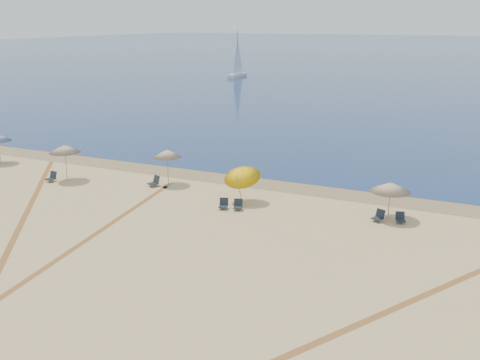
% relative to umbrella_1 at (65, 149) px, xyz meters
% --- Properties ---
extents(ocean, '(500.00, 500.00, 0.00)m').
position_rel_umbrella_1_xyz_m(ocean, '(13.28, 206.15, -2.31)').
color(ocean, '#0C2151').
rests_on(ocean, ground).
extents(wet_sand, '(500.00, 500.00, 0.00)m').
position_rel_umbrella_1_xyz_m(wet_sand, '(13.28, 5.15, -2.31)').
color(wet_sand, olive).
rests_on(wet_sand, ground).
extents(umbrella_1, '(2.22, 2.22, 2.66)m').
position_rel_umbrella_1_xyz_m(umbrella_1, '(0.00, 0.00, 0.00)').
color(umbrella_1, gray).
rests_on(umbrella_1, ground).
extents(umbrella_2, '(1.95, 1.95, 2.57)m').
position_rel_umbrella_1_xyz_m(umbrella_2, '(7.24, 2.16, -0.09)').
color(umbrella_2, gray).
rests_on(umbrella_2, ground).
extents(umbrella_3, '(2.33, 2.36, 2.60)m').
position_rel_umbrella_1_xyz_m(umbrella_3, '(13.61, 0.68, -0.45)').
color(umbrella_3, gray).
rests_on(umbrella_3, ground).
extents(umbrella_4, '(2.31, 2.31, 2.26)m').
position_rel_umbrella_1_xyz_m(umbrella_4, '(22.65, 1.54, -0.40)').
color(umbrella_4, gray).
rests_on(umbrella_4, ground).
extents(chair_1, '(0.64, 0.74, 0.71)m').
position_rel_umbrella_1_xyz_m(chair_1, '(-0.75, -0.74, -2.00)').
color(chair_1, black).
rests_on(chair_1, ground).
extents(chair_2, '(0.85, 0.91, 0.74)m').
position_rel_umbrella_1_xyz_m(chair_2, '(6.64, 1.32, -1.99)').
color(chair_2, black).
rests_on(chair_2, ground).
extents(chair_3, '(0.69, 0.76, 0.65)m').
position_rel_umbrella_1_xyz_m(chair_3, '(13.12, -0.92, -2.03)').
color(chair_3, black).
rests_on(chair_3, ground).
extents(chair_4, '(0.71, 0.77, 0.65)m').
position_rel_umbrella_1_xyz_m(chair_4, '(14.00, -0.71, -2.03)').
color(chair_4, black).
rests_on(chair_4, ground).
extents(chair_5, '(0.78, 0.83, 0.67)m').
position_rel_umbrella_1_xyz_m(chair_5, '(22.23, 0.85, -2.02)').
color(chair_5, black).
rests_on(chair_5, ground).
extents(chair_6, '(0.68, 0.73, 0.62)m').
position_rel_umbrella_1_xyz_m(chair_6, '(23.41, 1.09, -2.04)').
color(chair_6, black).
rests_on(chair_6, ground).
extents(sailboat_2, '(1.57, 6.13, 9.14)m').
position_rel_umbrella_1_xyz_m(sailboat_2, '(-19.65, 72.22, 0.45)').
color(sailboat_2, white).
rests_on(sailboat_2, ocean).
extents(tire_tracks, '(59.83, 46.21, 0.00)m').
position_rel_umbrella_1_xyz_m(tire_tracks, '(11.34, -10.06, -2.31)').
color(tire_tracks, tan).
rests_on(tire_tracks, ground).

